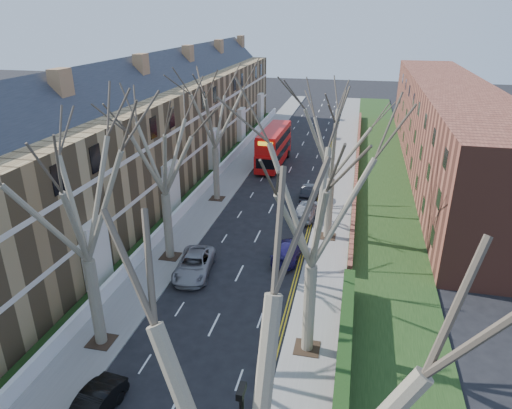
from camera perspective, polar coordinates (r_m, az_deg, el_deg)
The scene contains 17 objects.
pavement_left at distance 55.75m, azimuth -1.83°, elevation 4.87°, with size 3.00×102.00×0.12m, color slate.
pavement_right at distance 54.13m, azimuth 10.60°, elevation 3.93°, with size 3.00×102.00×0.12m, color slate.
terrace_left at distance 49.55m, azimuth -12.96°, elevation 8.58°, with size 9.70×78.00×13.60m.
flats_right at distance 57.54m, azimuth 22.76°, elevation 8.78°, with size 13.97×54.00×10.00m.
front_wall_left at distance 48.77m, azimuth -6.06°, elevation 2.77°, with size 0.30×78.00×1.00m.
grass_verge_right at distance 54.18m, azimuth 15.36°, elevation 3.60°, with size 6.00×102.00×0.06m.
tree_left_mid at distance 23.79m, azimuth -21.56°, elevation 2.26°, with size 10.50×10.50×14.71m.
tree_left_far at distance 32.20m, azimuth -11.83°, elevation 7.93°, with size 10.15×10.15×14.22m.
tree_left_dist at distance 43.07m, azimuth -5.32°, elevation 12.45°, with size 10.50×10.50×14.71m.
tree_right_mid at distance 21.79m, azimuth 7.45°, elevation 1.89°, with size 10.50×10.50×14.71m.
tree_right_far at distance 35.27m, azimuth 9.77°, elevation 9.37°, with size 10.15×10.15×14.22m.
double_decker_bus at distance 55.77m, azimuth 2.25°, elevation 7.12°, with size 2.86×10.51×4.39m.
car_left_mid at distance 23.95m, azimuth -19.83°, elevation -22.83°, with size 1.38×3.97×1.31m, color black.
car_left_far at distance 33.04m, azimuth -7.74°, elevation -7.46°, with size 2.37×5.13×1.43m, color gray.
car_right_near at distance 34.73m, azimuth 4.04°, elevation -5.79°, with size 1.85×4.55×1.32m, color #1E1854.
car_right_mid at distance 41.69m, azimuth 6.30°, elevation -0.58°, with size 1.86×4.61×1.57m, color gray.
car_right_far at distance 45.92m, azimuth 6.81°, elevation 1.59°, with size 1.56×4.49×1.48m, color black.
Camera 1 is at (7.38, -12.30, 17.29)m, focal length 32.00 mm.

